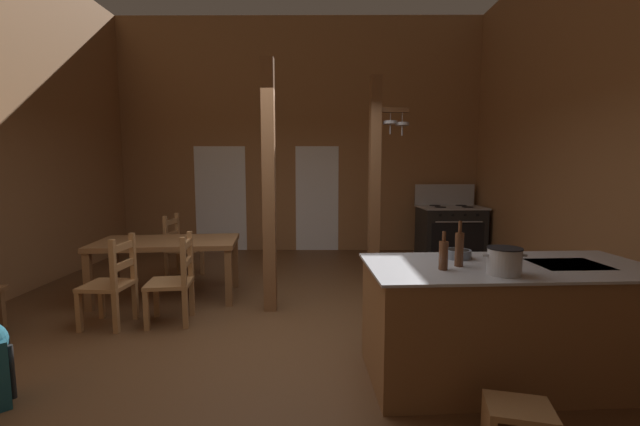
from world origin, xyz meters
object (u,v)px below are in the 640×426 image
mixing_bowl_on_counter (458,254)px  ladderback_chair_by_post (181,248)px  ladderback_chair_near_window (112,283)px  bottle_short_on_counter (459,248)px  stove_range (450,231)px  dining_table (167,247)px  ladderback_chair_at_table_end (175,281)px  bottle_tall_on_counter (443,255)px  kitchen_island (506,322)px  stockpot_on_counter (504,261)px  step_stool (519,426)px

mixing_bowl_on_counter → ladderback_chair_by_post: bearing=140.2°
ladderback_chair_near_window → bottle_short_on_counter: bottle_short_on_counter is taller
stove_range → ladderback_chair_near_window: (-4.54, -3.32, -0.03)m
dining_table → ladderback_chair_at_table_end: size_ratio=1.89×
dining_table → bottle_tall_on_counter: 3.53m
kitchen_island → stockpot_on_counter: size_ratio=7.23×
step_stool → dining_table: bearing=137.5°
stove_range → stockpot_on_counter: 4.79m
ladderback_chair_near_window → ladderback_chair_by_post: (0.07, 1.86, 0.00)m
dining_table → mixing_bowl_on_counter: 3.52m
ladderback_chair_near_window → stockpot_on_counter: bearing=-20.8°
ladderback_chair_near_window → ladderback_chair_at_table_end: (0.62, 0.09, 0.00)m
ladderback_chair_near_window → ladderback_chair_by_post: size_ratio=1.00×
dining_table → ladderback_chair_by_post: (-0.17, 0.95, -0.20)m
mixing_bowl_on_counter → bottle_short_on_counter: bearing=-107.7°
ladderback_chair_by_post → ladderback_chair_at_table_end: (0.54, -1.77, 0.00)m
mixing_bowl_on_counter → bottle_tall_on_counter: bottle_tall_on_counter is taller
bottle_tall_on_counter → ladderback_chair_near_window: bearing=158.8°
ladderback_chair_near_window → stockpot_on_counter: size_ratio=3.10×
ladderback_chair_near_window → bottle_tall_on_counter: size_ratio=3.37×
stockpot_on_counter → ladderback_chair_at_table_end: bearing=153.6°
stockpot_on_counter → dining_table: bearing=145.3°
kitchen_island → ladderback_chair_at_table_end: 3.19m
kitchen_island → bottle_tall_on_counter: bearing=-164.4°
stove_range → stockpot_on_counter: bearing=-103.3°
kitchen_island → bottle_short_on_counter: size_ratio=6.45×
stove_range → mixing_bowl_on_counter: 4.35m
step_stool → bottle_short_on_counter: bearing=96.7°
stove_range → step_stool: bearing=-103.3°
ladderback_chair_by_post → kitchen_island: bearing=-39.3°
ladderback_chair_near_window → bottle_short_on_counter: size_ratio=2.77×
dining_table → ladderback_chair_at_table_end: 0.92m
stove_range → bottle_tall_on_counter: bearing=-108.2°
step_stool → bottle_short_on_counter: 1.20m
stockpot_on_counter → bottle_tall_on_counter: size_ratio=1.09×
bottle_tall_on_counter → stockpot_on_counter: bearing=-17.8°
dining_table → ladderback_chair_near_window: ladderback_chair_near_window is taller
ladderback_chair_by_post → stockpot_on_counter: size_ratio=3.10×
kitchen_island → mixing_bowl_on_counter: (-0.31, 0.22, 0.49)m
step_stool → kitchen_island: bearing=70.8°
ladderback_chair_at_table_end → bottle_short_on_counter: size_ratio=2.77×
kitchen_island → dining_table: 3.89m
kitchen_island → ladderback_chair_by_post: bearing=140.7°
stove_range → kitchen_island: bearing=-102.1°
step_stool → dining_table: 4.18m
ladderback_chair_by_post → bottle_short_on_counter: 4.34m
kitchen_island → stockpot_on_counter: (-0.16, -0.28, 0.55)m
ladderback_chair_near_window → bottle_tall_on_counter: bottle_tall_on_counter is taller
stockpot_on_counter → mixing_bowl_on_counter: stockpot_on_counter is taller
kitchen_island → ladderback_chair_by_post: 4.57m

